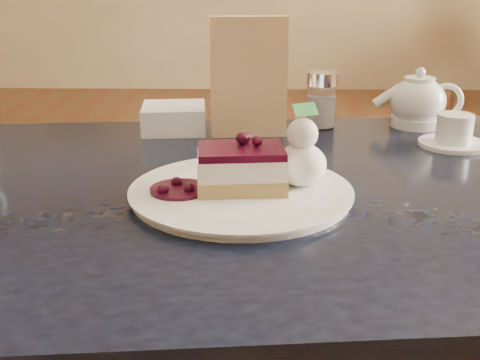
{
  "coord_description": "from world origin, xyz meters",
  "views": [
    {
      "loc": [
        0.25,
        -0.71,
        1.08
      ],
      "look_at": [
        0.24,
        0.03,
        0.83
      ],
      "focal_mm": 45.0,
      "sensor_mm": 36.0,
      "label": 1
    }
  ],
  "objects_px": {
    "tea_set": "(424,108)",
    "main_table": "(238,233)",
    "cheesecake_slice": "(241,169)",
    "dessert_plate": "(241,193)"
  },
  "relations": [
    {
      "from": "cheesecake_slice",
      "to": "tea_set",
      "type": "bearing_deg",
      "value": 41.64
    },
    {
      "from": "main_table",
      "to": "cheesecake_slice",
      "type": "height_order",
      "value": "cheesecake_slice"
    },
    {
      "from": "dessert_plate",
      "to": "tea_set",
      "type": "distance_m",
      "value": 0.53
    },
    {
      "from": "main_table",
      "to": "tea_set",
      "type": "bearing_deg",
      "value": 37.17
    },
    {
      "from": "cheesecake_slice",
      "to": "tea_set",
      "type": "relative_size",
      "value": 0.5
    },
    {
      "from": "dessert_plate",
      "to": "cheesecake_slice",
      "type": "distance_m",
      "value": 0.04
    },
    {
      "from": "tea_set",
      "to": "main_table",
      "type": "bearing_deg",
      "value": -137.44
    },
    {
      "from": "main_table",
      "to": "tea_set",
      "type": "distance_m",
      "value": 0.51
    },
    {
      "from": "cheesecake_slice",
      "to": "tea_set",
      "type": "xyz_separation_m",
      "value": [
        0.36,
        0.39,
        0.0
      ]
    },
    {
      "from": "main_table",
      "to": "tea_set",
      "type": "height_order",
      "value": "tea_set"
    }
  ]
}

